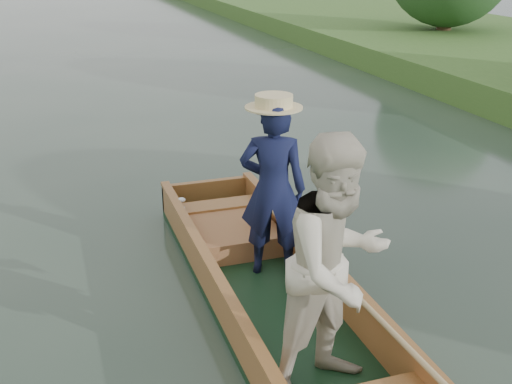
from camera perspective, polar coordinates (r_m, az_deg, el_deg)
name	(u,v)px	position (r m, az deg, el deg)	size (l,w,h in m)	color
ground	(277,315)	(5.80, 1.90, -10.86)	(120.00, 120.00, 0.00)	#283D30
punt	(296,259)	(5.22, 3.59, -5.95)	(1.13, 5.00, 1.98)	black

